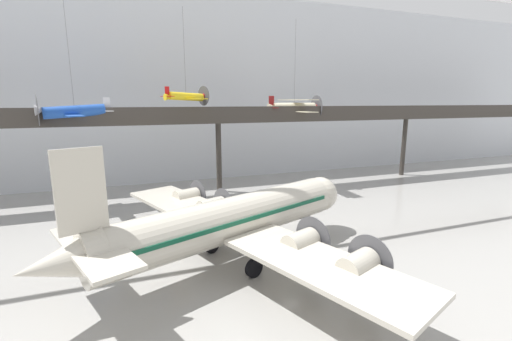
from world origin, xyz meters
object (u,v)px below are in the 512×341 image
at_px(suspended_plane_yellow_lowwing, 186,97).
at_px(suspended_plane_blue_trainer, 75,112).
at_px(suspended_plane_cream_biplane, 294,107).
at_px(info_sign_pedestal, 318,264).
at_px(stanchion_barrier, 358,249).
at_px(airliner_silver_main, 227,221).

relative_size(suspended_plane_yellow_lowwing, suspended_plane_blue_trainer, 0.86).
bearing_deg(suspended_plane_cream_biplane, info_sign_pedestal, -112.18).
height_order(suspended_plane_blue_trainer, stanchion_barrier, suspended_plane_blue_trainer).
relative_size(airliner_silver_main, suspended_plane_cream_biplane, 2.19).
distance_m(suspended_plane_yellow_lowwing, stanchion_barrier, 25.28).
bearing_deg(suspended_plane_blue_trainer, airliner_silver_main, 108.49).
xyz_separation_m(suspended_plane_cream_biplane, stanchion_barrier, (-4.31, -20.59, -10.63)).
bearing_deg(info_sign_pedestal, suspended_plane_yellow_lowwing, 114.67).
xyz_separation_m(airliner_silver_main, info_sign_pedestal, (5.79, -2.90, -2.94)).
height_order(suspended_plane_blue_trainer, suspended_plane_cream_biplane, suspended_plane_cream_biplane).
bearing_deg(stanchion_barrier, suspended_plane_blue_trainer, 138.32).
bearing_deg(info_sign_pedestal, stanchion_barrier, 27.61).
height_order(suspended_plane_yellow_lowwing, suspended_plane_blue_trainer, suspended_plane_yellow_lowwing).
bearing_deg(airliner_silver_main, stanchion_barrier, -29.81).
bearing_deg(airliner_silver_main, suspended_plane_yellow_lowwing, 67.48).
relative_size(stanchion_barrier, info_sign_pedestal, 0.87).
distance_m(airliner_silver_main, info_sign_pedestal, 7.11).
height_order(airliner_silver_main, suspended_plane_cream_biplane, suspended_plane_cream_biplane).
distance_m(airliner_silver_main, stanchion_barrier, 10.82).
bearing_deg(suspended_plane_yellow_lowwing, info_sign_pedestal, -98.22).
relative_size(suspended_plane_cream_biplane, info_sign_pedestal, 10.13).
bearing_deg(suspended_plane_blue_trainer, info_sign_pedestal, 115.64).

